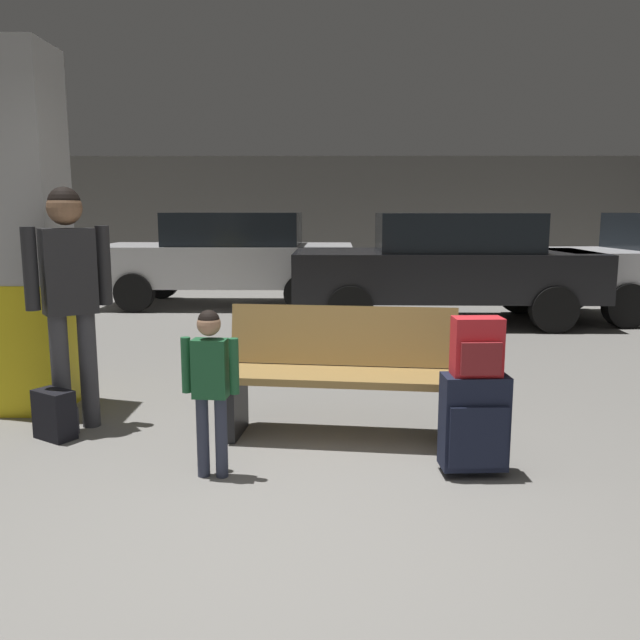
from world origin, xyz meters
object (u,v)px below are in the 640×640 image
structural_pillar (24,234)px  backpack_bright (477,347)px  bench (340,374)px  parked_car_far (229,256)px  child (210,375)px  parked_car_near (446,264)px  adult (69,283)px  suitcase (474,422)px  backpack_dark_floor (55,415)px

structural_pillar → backpack_bright: 3.49m
bench → parked_car_far: bearing=104.8°
bench → child: child is taller
backpack_bright → parked_car_near: (0.81, 5.38, 0.03)m
adult → parked_car_far: bearing=88.1°
suitcase → parked_car_far: size_ratio=0.15×
backpack_bright → backpack_dark_floor: size_ratio=1.00×
structural_pillar → parked_car_near: size_ratio=0.67×
structural_pillar → parked_car_far: size_ratio=0.67×
backpack_bright → parked_car_far: (-2.44, 7.00, 0.03)m
child → backpack_dark_floor: 1.42m
adult → parked_car_near: adult is taller
backpack_dark_floor → parked_car_near: parked_car_near is taller
bench → backpack_dark_floor: size_ratio=4.86×
child → adult: (-1.11, 0.85, 0.44)m
structural_pillar → backpack_dark_floor: bearing=-58.0°
backpack_dark_floor → parked_car_far: parked_car_far is taller
structural_pillar → parked_car_near: structural_pillar is taller
backpack_bright → structural_pillar: bearing=157.3°
suitcase → child: 1.56m
child → adult: adult is taller
structural_pillar → backpack_bright: size_ratio=8.10×
backpack_bright → child: child is taller
adult → parked_car_far: size_ratio=0.41×
suitcase → child: child is taller
parked_car_near → backpack_dark_floor: bearing=-126.5°
backpack_bright → suitcase: bearing=84.5°
bench → backpack_bright: backpack_bright is taller
child → backpack_dark_floor: child is taller
structural_pillar → child: bearing=-39.8°
structural_pillar → parked_car_near: (3.98, 4.05, -0.56)m
structural_pillar → parked_car_far: (0.73, 5.67, -0.56)m
bench → child: bearing=-137.0°
suitcase → parked_car_far: parked_car_far is taller
backpack_bright → parked_car_far: bearing=109.2°
adult → backpack_dark_floor: bearing=-109.2°
parked_car_far → backpack_bright: bearing=-70.8°
parked_car_far → parked_car_near: same height
bench → child: size_ratio=1.66×
suitcase → parked_car_far: (-2.44, 7.00, 0.48)m
bench → parked_car_far: size_ratio=0.40×
structural_pillar → parked_car_far: 5.75m
backpack_dark_floor → bench: bearing=2.1°
child → parked_car_far: size_ratio=0.24×
structural_pillar → adult: bearing=-44.4°
adult → parked_car_far: (0.21, 6.19, -0.25)m
structural_pillar → bench: size_ratio=1.67×
parked_car_far → parked_car_near: 3.63m
bench → suitcase: size_ratio=2.73×
structural_pillar → suitcase: 3.59m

